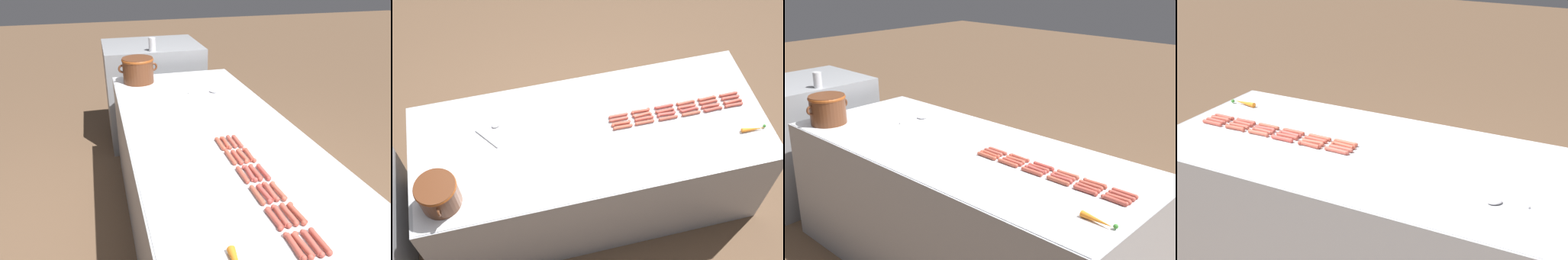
% 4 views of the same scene
% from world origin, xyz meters
% --- Properties ---
extents(ground_plane, '(20.00, 20.00, 0.00)m').
position_xyz_m(ground_plane, '(0.00, 0.00, 0.00)').
color(ground_plane, brown).
extents(griddle_counter, '(1.02, 2.47, 0.88)m').
position_xyz_m(griddle_counter, '(0.00, 0.00, 0.44)').
color(griddle_counter, '#9EA0A5').
rests_on(griddle_counter, ground_plane).
extents(hot_dog_0, '(0.03, 0.14, 0.02)m').
position_xyz_m(hot_dog_0, '(-0.02, -1.04, 0.89)').
color(hot_dog_0, '#AF483B').
rests_on(hot_dog_0, griddle_counter).
extents(hot_dog_1, '(0.03, 0.14, 0.02)m').
position_xyz_m(hot_dog_1, '(-0.02, -0.89, 0.89)').
color(hot_dog_1, '#AE463A').
rests_on(hot_dog_1, griddle_counter).
extents(hot_dog_2, '(0.02, 0.14, 0.02)m').
position_xyz_m(hot_dog_2, '(-0.02, -0.72, 0.89)').
color(hot_dog_2, '#AD4F3B').
rests_on(hot_dog_2, griddle_counter).
extents(hot_dog_3, '(0.02, 0.14, 0.02)m').
position_xyz_m(hot_dog_3, '(-0.02, -0.55, 0.89)').
color(hot_dog_3, '#B14A39').
rests_on(hot_dog_3, griddle_counter).
extents(hot_dog_4, '(0.02, 0.14, 0.02)m').
position_xyz_m(hot_dog_4, '(-0.02, -0.38, 0.89)').
color(hot_dog_4, '#B44F3B').
rests_on(hot_dog_4, griddle_counter).
extents(hot_dog_5, '(0.03, 0.14, 0.02)m').
position_xyz_m(hot_dog_5, '(-0.02, -0.22, 0.89)').
color(hot_dog_5, '#B6513C').
rests_on(hot_dog_5, griddle_counter).
extents(hot_dog_6, '(0.03, 0.14, 0.02)m').
position_xyz_m(hot_dog_6, '(0.01, -1.05, 0.89)').
color(hot_dog_6, '#B44C3D').
rests_on(hot_dog_6, griddle_counter).
extents(hot_dog_7, '(0.03, 0.14, 0.02)m').
position_xyz_m(hot_dog_7, '(0.01, -0.88, 0.89)').
color(hot_dog_7, '#B34B3E').
rests_on(hot_dog_7, griddle_counter).
extents(hot_dog_8, '(0.03, 0.14, 0.02)m').
position_xyz_m(hot_dog_8, '(0.02, -0.72, 0.89)').
color(hot_dog_8, '#AB443D').
rests_on(hot_dog_8, griddle_counter).
extents(hot_dog_9, '(0.03, 0.14, 0.02)m').
position_xyz_m(hot_dog_9, '(0.02, -0.55, 0.89)').
color(hot_dog_9, '#B14841').
rests_on(hot_dog_9, griddle_counter).
extents(hot_dog_10, '(0.02, 0.14, 0.02)m').
position_xyz_m(hot_dog_10, '(0.02, -0.39, 0.89)').
color(hot_dog_10, '#B7483B').
rests_on(hot_dog_10, griddle_counter).
extents(hot_dog_11, '(0.03, 0.14, 0.02)m').
position_xyz_m(hot_dog_11, '(0.01, -0.22, 0.89)').
color(hot_dog_11, '#B94C39').
rests_on(hot_dog_11, griddle_counter).
extents(hot_dog_12, '(0.03, 0.14, 0.02)m').
position_xyz_m(hot_dog_12, '(0.05, -1.05, 0.89)').
color(hot_dog_12, '#AE4A3F').
rests_on(hot_dog_12, griddle_counter).
extents(hot_dog_13, '(0.03, 0.14, 0.02)m').
position_xyz_m(hot_dog_13, '(0.05, -0.88, 0.89)').
color(hot_dog_13, '#AE4C3D').
rests_on(hot_dog_13, griddle_counter).
extents(hot_dog_14, '(0.03, 0.14, 0.02)m').
position_xyz_m(hot_dog_14, '(0.05, -0.71, 0.89)').
color(hot_dog_14, '#B54E41').
rests_on(hot_dog_14, griddle_counter).
extents(hot_dog_15, '(0.03, 0.14, 0.02)m').
position_xyz_m(hot_dog_15, '(0.05, -0.55, 0.89)').
color(hot_dog_15, '#AB463A').
rests_on(hot_dog_15, griddle_counter).
extents(hot_dog_16, '(0.03, 0.14, 0.02)m').
position_xyz_m(hot_dog_16, '(0.05, -0.38, 0.89)').
color(hot_dog_16, '#B85340').
rests_on(hot_dog_16, griddle_counter).
extents(hot_dog_17, '(0.02, 0.14, 0.02)m').
position_xyz_m(hot_dog_17, '(0.05, -0.21, 0.89)').
color(hot_dog_17, '#AE4F41').
rests_on(hot_dog_17, griddle_counter).
extents(hot_dog_18, '(0.02, 0.14, 0.02)m').
position_xyz_m(hot_dog_18, '(0.08, -1.05, 0.89)').
color(hot_dog_18, '#B3483B').
rests_on(hot_dog_18, griddle_counter).
extents(hot_dog_19, '(0.03, 0.14, 0.02)m').
position_xyz_m(hot_dog_19, '(0.08, -0.88, 0.89)').
color(hot_dog_19, '#AD4A39').
rests_on(hot_dog_19, griddle_counter).
extents(hot_dog_20, '(0.03, 0.14, 0.02)m').
position_xyz_m(hot_dog_20, '(0.08, -0.72, 0.89)').
color(hot_dog_20, '#B65341').
rests_on(hot_dog_20, griddle_counter).
extents(hot_dog_21, '(0.03, 0.14, 0.02)m').
position_xyz_m(hot_dog_21, '(0.09, -0.55, 0.89)').
color(hot_dog_21, '#B9443B').
rests_on(hot_dog_21, griddle_counter).
extents(hot_dog_22, '(0.03, 0.14, 0.02)m').
position_xyz_m(hot_dog_22, '(0.09, -0.38, 0.89)').
color(hot_dog_22, '#B04839').
rests_on(hot_dog_22, griddle_counter).
extents(hot_dog_23, '(0.03, 0.14, 0.02)m').
position_xyz_m(hot_dog_23, '(0.08, -0.22, 0.89)').
color(hot_dog_23, '#B54F41').
rests_on(hot_dog_23, griddle_counter).
extents(bean_pot, '(0.32, 0.26, 0.20)m').
position_xyz_m(bean_pot, '(-0.31, 1.03, 0.99)').
color(bean_pot, '#562D19').
rests_on(bean_pot, griddle_counter).
extents(serving_spoon, '(0.24, 0.19, 0.02)m').
position_xyz_m(serving_spoon, '(0.17, 0.65, 0.88)').
color(serving_spoon, '#B7B7BC').
rests_on(serving_spoon, griddle_counter).
extents(carrot, '(0.05, 0.18, 0.03)m').
position_xyz_m(carrot, '(-0.25, -1.09, 0.89)').
color(carrot, orange).
rests_on(carrot, griddle_counter).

